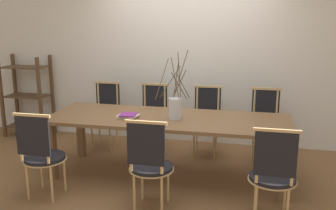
# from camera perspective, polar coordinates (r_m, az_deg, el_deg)

# --- Properties ---
(ground_plane) EXTENTS (16.00, 16.00, 0.00)m
(ground_plane) POSITION_cam_1_polar(r_m,az_deg,el_deg) (4.67, 0.00, -10.65)
(ground_plane) COLOR brown
(wall_rear) EXTENTS (12.00, 0.06, 3.20)m
(wall_rear) POSITION_cam_1_polar(r_m,az_deg,el_deg) (5.63, 3.12, 10.29)
(wall_rear) COLOR silver
(wall_rear) RESTS_ON ground_plane
(dining_table) EXTENTS (2.85, 0.99, 0.74)m
(dining_table) POSITION_cam_1_polar(r_m,az_deg,el_deg) (4.44, 0.00, -2.91)
(dining_table) COLOR brown
(dining_table) RESTS_ON ground_plane
(chair_near_leftend) EXTENTS (0.45, 0.45, 0.96)m
(chair_near_leftend) POSITION_cam_1_polar(r_m,az_deg,el_deg) (4.17, -18.69, -6.96)
(chair_near_leftend) COLOR black
(chair_near_leftend) RESTS_ON ground_plane
(chair_near_left) EXTENTS (0.45, 0.45, 0.96)m
(chair_near_left) POSITION_cam_1_polar(r_m,az_deg,el_deg) (3.72, -2.77, -8.73)
(chair_near_left) COLOR black
(chair_near_left) RESTS_ON ground_plane
(chair_near_center) EXTENTS (0.45, 0.45, 0.96)m
(chair_near_center) POSITION_cam_1_polar(r_m,az_deg,el_deg) (3.61, 15.72, -9.94)
(chair_near_center) COLOR black
(chair_near_center) RESTS_ON ground_plane
(chair_far_leftend) EXTENTS (0.45, 0.45, 0.96)m
(chair_far_leftend) POSITION_cam_1_polar(r_m,az_deg,el_deg) (5.59, -9.56, -1.30)
(chair_far_leftend) COLOR black
(chair_far_leftend) RESTS_ON ground_plane
(chair_far_left) EXTENTS (0.45, 0.45, 0.96)m
(chair_far_left) POSITION_cam_1_polar(r_m,az_deg,el_deg) (5.37, -2.36, -1.75)
(chair_far_left) COLOR black
(chair_far_left) RESTS_ON ground_plane
(chair_far_center) EXTENTS (0.45, 0.45, 0.96)m
(chair_far_center) POSITION_cam_1_polar(r_m,az_deg,el_deg) (5.23, 5.84, -2.22)
(chair_far_center) COLOR black
(chair_far_center) RESTS_ON ground_plane
(chair_far_right) EXTENTS (0.45, 0.45, 0.96)m
(chair_far_right) POSITION_cam_1_polar(r_m,az_deg,el_deg) (5.20, 14.53, -2.67)
(chair_far_right) COLOR black
(chair_far_right) RESTS_ON ground_plane
(vase_centerpiece) EXTENTS (0.37, 0.37, 0.80)m
(vase_centerpiece) POSITION_cam_1_polar(r_m,az_deg,el_deg) (4.32, 1.07, -0.36)
(vase_centerpiece) COLOR silver
(vase_centerpiece) RESTS_ON dining_table
(book_stack) EXTENTS (0.25, 0.22, 0.05)m
(book_stack) POSITION_cam_1_polar(r_m,az_deg,el_deg) (4.42, -6.15, -1.65)
(book_stack) COLOR beige
(book_stack) RESTS_ON dining_table
(shelving_rack) EXTENTS (0.72, 0.42, 1.30)m
(shelving_rack) POSITION_cam_1_polar(r_m,az_deg,el_deg) (6.45, -20.63, 1.27)
(shelving_rack) COLOR #513823
(shelving_rack) RESTS_ON ground_plane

